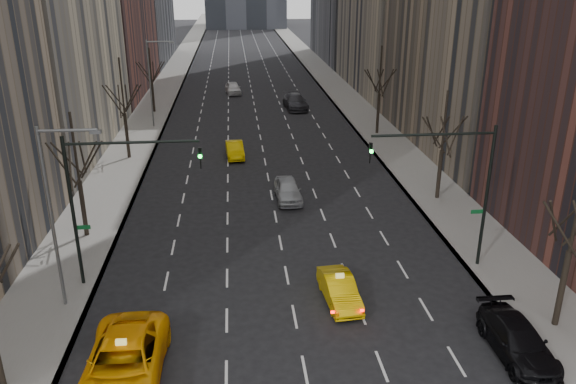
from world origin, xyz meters
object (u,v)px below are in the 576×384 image
object	(u,v)px
parked_suv_black	(517,340)
taxi_suv	(124,364)
silver_sedan_ahead	(288,190)
taxi_sedan	(339,290)

from	to	relation	value
parked_suv_black	taxi_suv	bearing A→B (deg)	-179.28
silver_sedan_ahead	parked_suv_black	world-z (taller)	silver_sedan_ahead
taxi_suv	taxi_sedan	distance (m)	10.92
taxi_suv	parked_suv_black	distance (m)	16.47
parked_suv_black	taxi_sedan	bearing A→B (deg)	144.29
taxi_sedan	silver_sedan_ahead	world-z (taller)	silver_sedan_ahead
taxi_suv	silver_sedan_ahead	size ratio (longest dim) A/B	1.48
taxi_sedan	parked_suv_black	bearing A→B (deg)	-40.67
taxi_sedan	silver_sedan_ahead	size ratio (longest dim) A/B	0.92
silver_sedan_ahead	parked_suv_black	size ratio (longest dim) A/B	0.89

